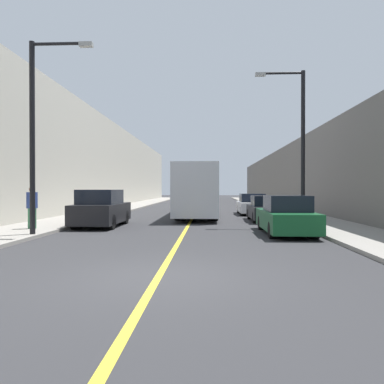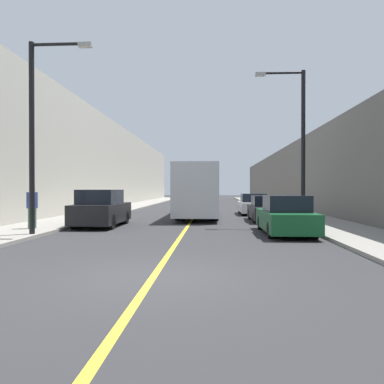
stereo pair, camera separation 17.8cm
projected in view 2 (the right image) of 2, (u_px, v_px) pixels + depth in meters
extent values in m
plane|color=#2D2D30|center=(153.00, 277.00, 7.78)|extent=(200.00, 200.00, 0.00)
cube|color=gray|center=(134.00, 206.00, 38.12)|extent=(3.12, 72.00, 0.13)
cube|color=gray|center=(269.00, 206.00, 37.34)|extent=(3.12, 72.00, 0.13)
cube|color=#B7B2A3|center=(99.00, 165.00, 38.28)|extent=(4.00, 72.00, 8.45)
cube|color=#66605B|center=(306.00, 177.00, 37.11)|extent=(4.00, 72.00, 6.03)
cube|color=gold|center=(201.00, 207.00, 37.73)|extent=(0.16, 72.00, 0.01)
cube|color=silver|center=(199.00, 190.00, 25.65)|extent=(2.53, 12.86, 2.97)
cube|color=black|center=(195.00, 180.00, 19.25)|extent=(2.15, 0.04, 1.34)
cylinder|color=black|center=(180.00, 212.00, 21.73)|extent=(0.56, 0.95, 0.95)
cylinder|color=black|center=(214.00, 212.00, 21.62)|extent=(0.56, 0.95, 0.95)
cylinder|color=black|center=(189.00, 206.00, 29.69)|extent=(0.56, 0.95, 0.95)
cylinder|color=black|center=(214.00, 206.00, 29.58)|extent=(0.56, 0.95, 0.95)
cube|color=black|center=(102.00, 213.00, 18.29)|extent=(1.93, 4.43, 0.91)
cube|color=black|center=(100.00, 197.00, 18.06)|extent=(1.70, 2.44, 0.68)
cube|color=black|center=(87.00, 212.00, 16.10)|extent=(1.64, 0.04, 0.41)
cylinder|color=black|center=(77.00, 222.00, 16.96)|extent=(0.42, 0.68, 0.68)
cylinder|color=black|center=(109.00, 222.00, 16.88)|extent=(0.42, 0.68, 0.68)
cylinder|color=black|center=(96.00, 217.00, 19.70)|extent=(0.42, 0.68, 0.68)
cylinder|color=black|center=(124.00, 217.00, 19.62)|extent=(0.42, 0.68, 0.68)
cube|color=#145128|center=(285.00, 220.00, 15.20)|extent=(1.82, 4.69, 0.75)
cube|color=black|center=(286.00, 203.00, 14.96)|extent=(1.60, 2.11, 0.64)
cube|color=black|center=(298.00, 222.00, 12.89)|extent=(1.55, 0.04, 0.34)
cylinder|color=black|center=(273.00, 230.00, 13.80)|extent=(0.40, 0.62, 0.62)
cylinder|color=black|center=(312.00, 230.00, 13.72)|extent=(0.40, 0.62, 0.62)
cylinder|color=black|center=(263.00, 223.00, 16.70)|extent=(0.40, 0.62, 0.62)
cylinder|color=black|center=(295.00, 223.00, 16.62)|extent=(0.40, 0.62, 0.62)
cube|color=black|center=(267.00, 212.00, 21.18)|extent=(1.84, 4.29, 0.68)
cube|color=black|center=(267.00, 201.00, 20.96)|extent=(1.62, 1.93, 0.58)
cube|color=black|center=(273.00, 212.00, 19.07)|extent=(1.56, 0.04, 0.31)
cylinder|color=black|center=(257.00, 217.00, 19.90)|extent=(0.40, 0.62, 0.62)
cylinder|color=black|center=(284.00, 218.00, 19.81)|extent=(0.40, 0.62, 0.62)
cylinder|color=black|center=(252.00, 214.00, 22.55)|extent=(0.40, 0.62, 0.62)
cylinder|color=black|center=(276.00, 214.00, 22.47)|extent=(0.40, 0.62, 0.62)
cube|color=silver|center=(253.00, 207.00, 26.82)|extent=(1.88, 4.39, 0.71)
cube|color=black|center=(253.00, 198.00, 26.59)|extent=(1.65, 1.98, 0.60)
cube|color=black|center=(256.00, 207.00, 24.66)|extent=(1.60, 0.04, 0.32)
cylinder|color=black|center=(244.00, 211.00, 25.50)|extent=(0.41, 0.62, 0.62)
cylinder|color=black|center=(266.00, 211.00, 25.42)|extent=(0.41, 0.62, 0.62)
cylinder|color=black|center=(241.00, 209.00, 28.22)|extent=(0.41, 0.62, 0.62)
cylinder|color=black|center=(261.00, 209.00, 28.14)|extent=(0.41, 0.62, 0.62)
cylinder|color=black|center=(32.00, 138.00, 14.13)|extent=(0.20, 0.20, 7.25)
cylinder|color=black|center=(58.00, 44.00, 14.04)|extent=(2.07, 0.12, 0.12)
cube|color=#999993|center=(85.00, 45.00, 13.98)|extent=(0.50, 0.24, 0.16)
cylinder|color=black|center=(303.00, 147.00, 18.13)|extent=(0.20, 0.20, 7.45)
cylinder|color=black|center=(282.00, 73.00, 18.15)|extent=(2.07, 0.12, 0.12)
cube|color=#999993|center=(260.00, 74.00, 18.21)|extent=(0.50, 0.24, 0.16)
cylinder|color=#336B47|center=(30.00, 218.00, 16.14)|extent=(0.18, 0.18, 0.87)
cylinder|color=#336B47|center=(34.00, 218.00, 16.13)|extent=(0.18, 0.18, 0.87)
cube|color=navy|center=(32.00, 200.00, 16.13)|extent=(0.40, 0.22, 0.69)
sphere|color=#8C664C|center=(32.00, 189.00, 16.12)|extent=(0.25, 0.25, 0.25)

